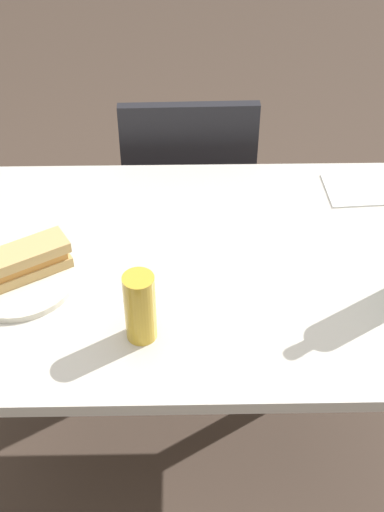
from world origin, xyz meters
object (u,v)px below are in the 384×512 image
at_px(chair_far, 189,194).
at_px(beer_glass, 140,307).
at_px(plate_near, 19,278).
at_px(dining_table, 192,301).
at_px(knife_near, 4,261).
at_px(baguette_sandwich_near, 16,264).

distance_m(chair_far, beer_glass, 0.87).
distance_m(plate_near, beer_glass, 0.33).
distance_m(dining_table, beer_glass, 0.31).
distance_m(dining_table, knife_near, 0.44).
relative_size(dining_table, beer_glass, 7.15).
height_order(dining_table, knife_near, knife_near).
relative_size(dining_table, plate_near, 4.48).
distance_m(plate_near, baguette_sandwich_near, 0.04).
relative_size(plate_near, baguette_sandwich_near, 1.07).
bearing_deg(baguette_sandwich_near, chair_far, 59.25).
bearing_deg(beer_glass, dining_table, 63.98).
bearing_deg(beer_glass, chair_far, 82.43).
height_order(plate_near, beer_glass, beer_glass).
bearing_deg(chair_far, plate_near, -120.75).
bearing_deg(dining_table, baguette_sandwich_near, -172.03).
height_order(chair_far, beer_glass, beer_glass).
relative_size(dining_table, chair_far, 1.29).
bearing_deg(plate_near, baguette_sandwich_near, 90.00).
height_order(dining_table, plate_near, plate_near).
distance_m(dining_table, baguette_sandwich_near, 0.42).
bearing_deg(knife_near, chair_far, 54.85).
bearing_deg(dining_table, knife_near, -178.78).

